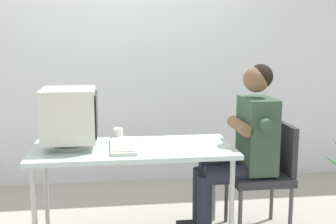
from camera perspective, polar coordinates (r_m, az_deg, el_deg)
The scene contains 7 objects.
wall_back at distance 4.47m, azimuth -1.76°, elevation 9.92°, with size 8.00×0.10×3.00m, color silver.
desk at distance 3.17m, azimuth -4.58°, elevation -5.52°, with size 1.45×0.65×0.72m.
crt_monitor at distance 3.16m, azimuth -12.76°, elevation -0.44°, with size 0.38×0.37×0.43m.
keyboard at distance 3.14m, azimuth -5.93°, elevation -4.39°, with size 0.18×0.47×0.03m.
office_chair at distance 3.45m, azimuth 12.73°, elevation -7.35°, with size 0.44×0.44×0.85m.
person_seated at distance 3.33m, azimuth 9.82°, elevation -4.07°, with size 0.71×0.58×1.30m.
desk_mug at distance 3.36m, azimuth -6.56°, elevation -2.89°, with size 0.07×0.08×0.09m.
Camera 1 is at (-0.14, -3.05, 1.52)m, focal length 46.56 mm.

